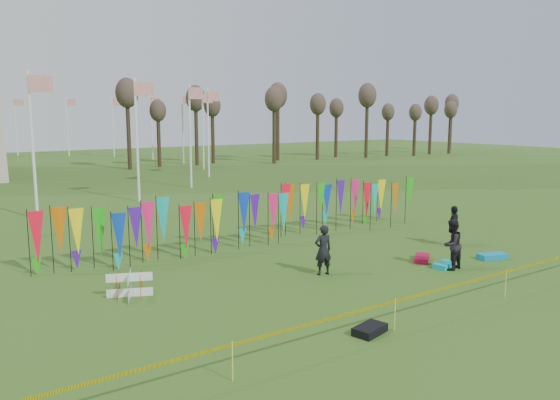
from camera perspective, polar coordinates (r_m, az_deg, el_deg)
ground at (r=17.26m, az=13.69°, el=-10.54°), size 160.00×160.00×0.00m
banner_row at (r=24.07m, az=-2.30°, el=-1.19°), size 18.64×0.64×2.33m
caution_tape_near at (r=16.15m, az=16.32°, el=-9.11°), size 26.00×0.02×0.90m
tree_line at (r=70.42m, az=4.88°, el=9.31°), size 53.92×1.92×7.84m
box_kite at (r=17.91m, az=-15.44°, el=-8.55°), size 0.72×0.72×0.80m
person_left at (r=19.55m, az=4.53°, el=-5.23°), size 0.74×0.60×1.81m
person_mid at (r=21.11m, az=17.49°, el=-4.46°), size 0.99×0.70×1.88m
person_right at (r=24.92m, az=17.69°, el=-2.59°), size 1.19×1.09×1.77m
kite_bag_turquoise at (r=21.48m, az=16.79°, el=-6.52°), size 1.09×0.74×0.20m
kite_bag_red at (r=22.20m, az=14.60°, el=-5.91°), size 1.20×1.08×0.21m
kite_bag_black at (r=14.85m, az=9.36°, el=-13.23°), size 1.04×0.76×0.22m
kite_bag_teal at (r=23.34m, az=21.31°, el=-5.50°), size 1.23×0.85×0.21m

